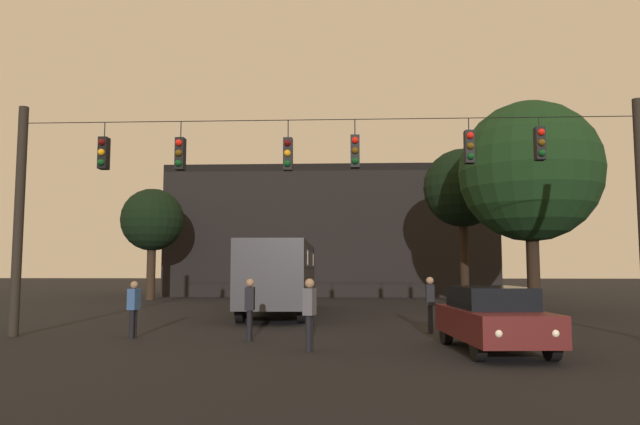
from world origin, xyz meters
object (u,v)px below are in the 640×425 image
object	(u,v)px
car_near_right	(493,318)
pedestrian_near_bus	(250,306)
tree_behind_building	(530,172)
tree_right_far	(152,221)
city_bus	(281,270)
pedestrian_crossing_left	(310,310)
pedestrian_crossing_right	(430,301)
tree_left_silhouette	(463,189)
pedestrian_crossing_center	(134,306)

from	to	relation	value
car_near_right	pedestrian_near_bus	xyz separation A→B (m)	(-6.09, 1.73, 0.15)
tree_behind_building	tree_right_far	size ratio (longest dim) A/B	1.36
city_bus	pedestrian_crossing_left	xyz separation A→B (m)	(1.96, -11.35, -0.89)
car_near_right	pedestrian_crossing_right	world-z (taller)	pedestrian_crossing_right
car_near_right	tree_left_silhouette	xyz separation A→B (m)	(2.85, 17.99, 5.48)
car_near_right	pedestrian_crossing_left	size ratio (longest dim) A/B	2.58
car_near_right	tree_right_far	size ratio (longest dim) A/B	0.64
city_bus	tree_right_far	world-z (taller)	tree_right_far
pedestrian_crossing_left	tree_left_silhouette	size ratio (longest dim) A/B	0.20
pedestrian_crossing_right	tree_left_silhouette	world-z (taller)	tree_left_silhouette
pedestrian_crossing_left	tree_behind_building	distance (m)	16.13
pedestrian_crossing_center	tree_right_far	distance (m)	20.94
city_bus	pedestrian_near_bus	world-z (taller)	city_bus
pedestrian_crossing_center	car_near_right	bearing A→B (deg)	-13.53
pedestrian_near_bus	city_bus	bearing A→B (deg)	91.26
pedestrian_crossing_right	tree_right_far	bearing A→B (deg)	129.19
car_near_right	tree_behind_building	distance (m)	14.10
pedestrian_crossing_center	tree_behind_building	bearing A→B (deg)	34.71
tree_right_far	pedestrian_crossing_center	bearing A→B (deg)	-72.68
car_near_right	pedestrian_crossing_center	distance (m)	9.77
car_near_right	pedestrian_near_bus	bearing A→B (deg)	164.17
car_near_right	tree_right_far	bearing A→B (deg)	125.49
pedestrian_crossing_left	tree_left_silhouette	xyz separation A→B (m)	(7.20, 18.12, 5.30)
pedestrian_crossing_right	tree_right_far	distance (m)	23.57
city_bus	car_near_right	xyz separation A→B (m)	(6.30, -11.22, -1.07)
tree_right_far	tree_behind_building	bearing A→B (deg)	-25.69
pedestrian_crossing_center	tree_right_far	xyz separation A→B (m)	(-6.12, 19.62, 4.02)
city_bus	pedestrian_crossing_right	size ratio (longest dim) A/B	6.51
tree_left_silhouette	tree_behind_building	size ratio (longest dim) A/B	0.90
city_bus	pedestrian_crossing_center	xyz separation A→B (m)	(-3.20, -8.93, -0.97)
car_near_right	tree_right_far	distance (m)	27.22
tree_left_silhouette	city_bus	bearing A→B (deg)	-143.52
pedestrian_crossing_center	pedestrian_crossing_right	distance (m)	8.72
pedestrian_crossing_right	tree_left_silhouette	xyz separation A→B (m)	(3.79, 14.09, 5.31)
car_near_right	pedestrian_crossing_left	bearing A→B (deg)	-178.28
pedestrian_crossing_left	pedestrian_crossing_right	distance (m)	5.28
pedestrian_crossing_right	pedestrian_near_bus	bearing A→B (deg)	-157.21
car_near_right	pedestrian_near_bus	size ratio (longest dim) A/B	2.64
car_near_right	tree_right_far	xyz separation A→B (m)	(-15.62, 21.91, 4.12)
city_bus	tree_right_far	xyz separation A→B (m)	(-9.32, 10.69, 3.05)
tree_behind_building	tree_right_far	world-z (taller)	tree_behind_building
pedestrian_crossing_left	tree_right_far	world-z (taller)	tree_right_far
pedestrian_crossing_center	pedestrian_crossing_right	size ratio (longest dim) A/B	0.94
tree_right_far	tree_left_silhouette	bearing A→B (deg)	-11.97
city_bus	pedestrian_near_bus	bearing A→B (deg)	-88.74
pedestrian_crossing_left	pedestrian_crossing_center	world-z (taller)	pedestrian_crossing_left
pedestrian_crossing_left	tree_right_far	size ratio (longest dim) A/B	0.25
pedestrian_crossing_left	pedestrian_near_bus	bearing A→B (deg)	133.21
pedestrian_crossing_left	tree_right_far	bearing A→B (deg)	117.09
city_bus	tree_behind_building	world-z (taller)	tree_behind_building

